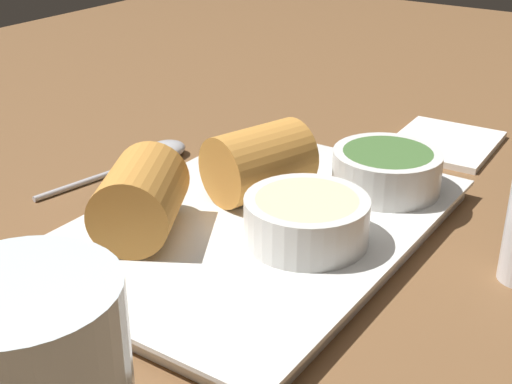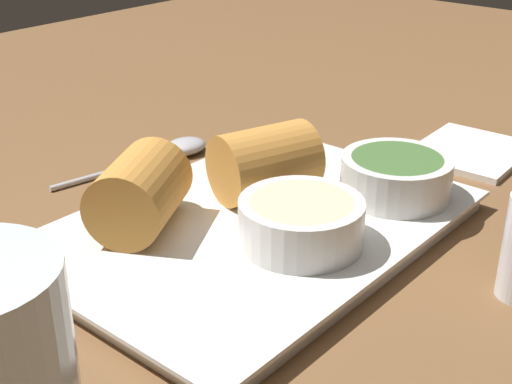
{
  "view_description": "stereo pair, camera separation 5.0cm",
  "coord_description": "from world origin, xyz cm",
  "px_view_note": "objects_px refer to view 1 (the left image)",
  "views": [
    {
      "loc": [
        39.22,
        27.08,
        26.8
      ],
      "look_at": [
        2.21,
        2.08,
        5.64
      ],
      "focal_mm": 50.0,
      "sensor_mm": 36.0,
      "label": 1
    },
    {
      "loc": [
        36.19,
        31.07,
        26.8
      ],
      "look_at": [
        2.21,
        2.08,
        5.64
      ],
      "focal_mm": 50.0,
      "sensor_mm": 36.0,
      "label": 2
    }
  ],
  "objects_px": {
    "dipping_bowl_near": "(306,218)",
    "napkin": "(444,143)",
    "dipping_bowl_far": "(387,169)",
    "serving_plate": "(256,229)",
    "spoon": "(156,153)"
  },
  "relations": [
    {
      "from": "serving_plate",
      "to": "dipping_bowl_far",
      "type": "distance_m",
      "value": 0.11
    },
    {
      "from": "napkin",
      "to": "dipping_bowl_far",
      "type": "bearing_deg",
      "value": 2.75
    },
    {
      "from": "serving_plate",
      "to": "dipping_bowl_near",
      "type": "distance_m",
      "value": 0.05
    },
    {
      "from": "dipping_bowl_near",
      "to": "napkin",
      "type": "xyz_separation_m",
      "value": [
        -0.25,
        0.0,
        -0.03
      ]
    },
    {
      "from": "serving_plate",
      "to": "spoon",
      "type": "height_order",
      "value": "serving_plate"
    },
    {
      "from": "dipping_bowl_near",
      "to": "dipping_bowl_far",
      "type": "height_order",
      "value": "same"
    },
    {
      "from": "serving_plate",
      "to": "dipping_bowl_near",
      "type": "height_order",
      "value": "dipping_bowl_near"
    },
    {
      "from": "dipping_bowl_near",
      "to": "spoon",
      "type": "relative_size",
      "value": 0.54
    },
    {
      "from": "spoon",
      "to": "dipping_bowl_near",
      "type": "bearing_deg",
      "value": 69.0
    },
    {
      "from": "dipping_bowl_near",
      "to": "napkin",
      "type": "relative_size",
      "value": 0.76
    },
    {
      "from": "serving_plate",
      "to": "dipping_bowl_far",
      "type": "relative_size",
      "value": 3.65
    },
    {
      "from": "serving_plate",
      "to": "napkin",
      "type": "distance_m",
      "value": 0.25
    },
    {
      "from": "dipping_bowl_near",
      "to": "dipping_bowl_far",
      "type": "relative_size",
      "value": 1.0
    },
    {
      "from": "serving_plate",
      "to": "napkin",
      "type": "bearing_deg",
      "value": 169.24
    },
    {
      "from": "dipping_bowl_near",
      "to": "spoon",
      "type": "xyz_separation_m",
      "value": [
        -0.08,
        -0.2,
        -0.03
      ]
    }
  ]
}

